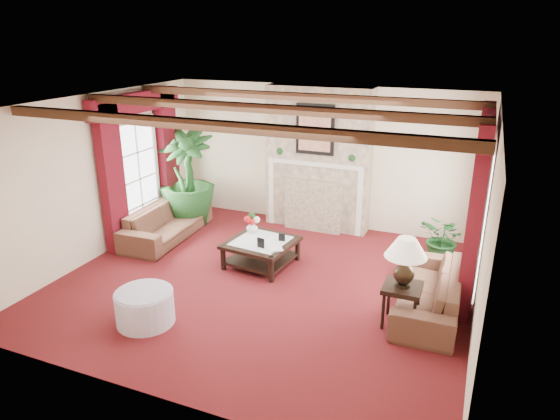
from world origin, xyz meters
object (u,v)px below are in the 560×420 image
at_px(sofa_left, 167,217).
at_px(side_table, 401,305).
at_px(sofa_right, 430,283).
at_px(potted_palm, 188,198).
at_px(coffee_table, 261,253).
at_px(ottoman, 145,307).

xyz_separation_m(sofa_left, side_table, (4.50, -1.32, -0.12)).
bearing_deg(sofa_right, potted_palm, -109.41).
distance_m(sofa_left, potted_palm, 0.80).
height_order(sofa_right, side_table, sofa_right).
height_order(coffee_table, ottoman, ottoman).
distance_m(potted_palm, ottoman, 3.64).
bearing_deg(sofa_left, side_table, -109.33).
bearing_deg(coffee_table, side_table, -14.63).
distance_m(sofa_right, ottoman, 3.83).
height_order(sofa_left, ottoman, sofa_left).
distance_m(sofa_right, coffee_table, 2.74).
xyz_separation_m(coffee_table, ottoman, (-0.69, -2.15, 0.01)).
bearing_deg(side_table, ottoman, -158.47).
height_order(sofa_right, potted_palm, potted_palm).
relative_size(sofa_left, side_table, 3.70).
relative_size(sofa_left, ottoman, 2.76).
distance_m(sofa_left, sofa_right, 4.86).
relative_size(potted_palm, side_table, 3.38).
distance_m(coffee_table, side_table, 2.59).
bearing_deg(sofa_right, coffee_table, -99.62).
bearing_deg(ottoman, side_table, 21.53).
xyz_separation_m(potted_palm, side_table, (4.52, -2.11, -0.25)).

